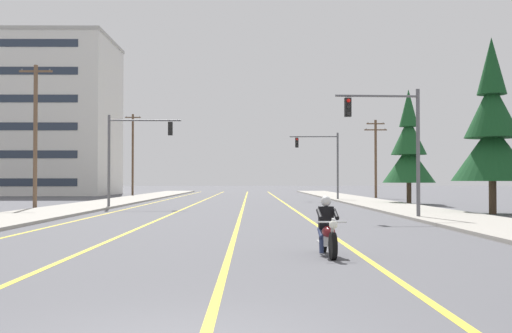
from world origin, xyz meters
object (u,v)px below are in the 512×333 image
traffic_signal_mid_right (324,156)px  utility_pole_right_far (376,156)px  traffic_signal_near_left (130,147)px  utility_pole_left_near (35,134)px  utility_pole_left_far (133,153)px  motorcycle_with_rider (327,232)px  traffic_signal_near_right (395,134)px  conifer_tree_right_verge_near (492,133)px  conifer_tree_right_verge_far (409,151)px

traffic_signal_mid_right → utility_pole_right_far: utility_pole_right_far is taller
traffic_signal_near_left → utility_pole_right_far: (21.19, 24.18, 0.35)m
traffic_signal_mid_right → utility_pole_left_near: utility_pole_left_near is taller
traffic_signal_mid_right → utility_pole_left_far: bearing=136.7°
motorcycle_with_rider → traffic_signal_mid_right: traffic_signal_mid_right is taller
traffic_signal_mid_right → utility_pole_right_far: 10.63m
traffic_signal_near_right → traffic_signal_near_left: 19.31m
utility_pole_left_far → conifer_tree_right_verge_near: 51.54m
motorcycle_with_rider → utility_pole_left_near: (-15.63, 24.93, 4.23)m
utility_pole_right_far → traffic_signal_near_right: bearing=-99.8°
motorcycle_with_rider → traffic_signal_near_right: size_ratio=0.35×
traffic_signal_near_right → utility_pole_left_far: 52.57m
motorcycle_with_rider → conifer_tree_right_verge_near: 22.51m
traffic_signal_near_left → conifer_tree_right_verge_near: 22.64m
traffic_signal_mid_right → conifer_tree_right_verge_far: bearing=-57.5°
motorcycle_with_rider → traffic_signal_mid_right: bearing=83.5°
motorcycle_with_rider → traffic_signal_near_right: bearing=71.0°
motorcycle_with_rider → utility_pole_right_far: (11.25, 50.89, 3.86)m
utility_pole_left_near → conifer_tree_right_verge_near: (26.99, -5.88, -0.35)m
traffic_signal_near_right → utility_pole_left_near: bearing=153.0°
utility_pole_right_far → conifer_tree_right_verge_near: conifer_tree_right_verge_near is taller
traffic_signal_mid_right → conifer_tree_right_verge_far: 10.43m
utility_pole_left_far → conifer_tree_right_verge_far: 39.40m
traffic_signal_mid_right → utility_pole_left_far: size_ratio=0.62×
conifer_tree_right_verge_far → utility_pole_left_near: bearing=-161.5°
traffic_signal_near_right → utility_pole_left_far: utility_pole_left_far is taller
traffic_signal_near_left → traffic_signal_mid_right: size_ratio=1.00×
conifer_tree_right_verge_near → traffic_signal_near_right: bearing=-144.3°
traffic_signal_near_left → utility_pole_left_near: utility_pole_left_near is taller
traffic_signal_near_left → traffic_signal_mid_right: 21.56m
conifer_tree_right_verge_near → conifer_tree_right_verge_far: 14.62m
utility_pole_left_near → motorcycle_with_rider: bearing=-57.9°
conifer_tree_right_verge_near → utility_pole_right_far: bearing=90.2°
utility_pole_right_far → utility_pole_left_far: size_ratio=0.82×
motorcycle_with_rider → utility_pole_left_far: bearing=104.7°
traffic_signal_near_right → conifer_tree_right_verge_far: conifer_tree_right_verge_far is taller
traffic_signal_near_left → conifer_tree_right_verge_far: 21.50m
utility_pole_right_far → conifer_tree_right_verge_far: conifer_tree_right_verge_far is taller
traffic_signal_near_left → traffic_signal_mid_right: (14.76, 15.72, -0.02)m
utility_pole_left_far → traffic_signal_mid_right: bearing=-43.3°
traffic_signal_mid_right → utility_pole_left_near: bearing=-139.4°
utility_pole_left_near → utility_pole_left_far: 37.54m
conifer_tree_right_verge_near → utility_pole_left_far: bearing=122.6°
traffic_signal_near_left → conifer_tree_right_verge_near: bearing=-19.8°
traffic_signal_near_left → conifer_tree_right_verge_near: conifer_tree_right_verge_near is taller
utility_pole_left_near → utility_pole_right_far: size_ratio=1.12×
traffic_signal_near_right → traffic_signal_near_left: same height
traffic_signal_mid_right → utility_pole_right_far: size_ratio=0.76×
traffic_signal_mid_right → utility_pole_left_near: 26.93m
utility_pole_left_near → conifer_tree_right_verge_near: size_ratio=0.95×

